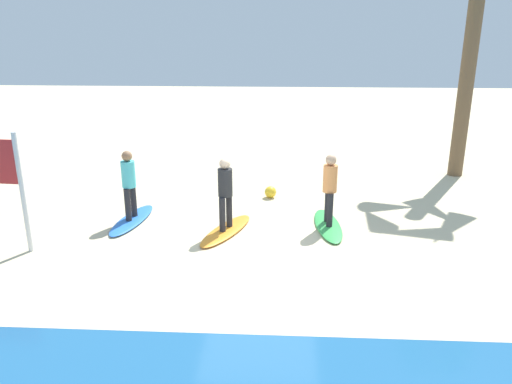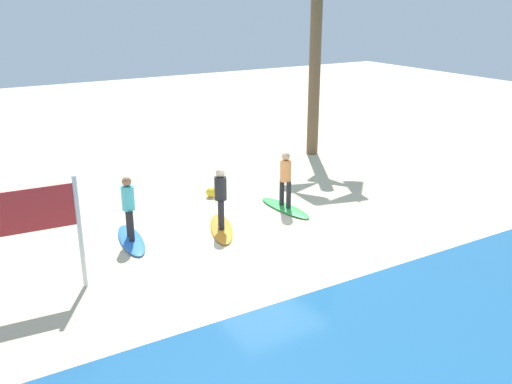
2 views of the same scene
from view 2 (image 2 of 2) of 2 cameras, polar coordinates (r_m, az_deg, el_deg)
name	(u,v)px [view 2 (image 2 of 2)]	position (r m, az deg, el deg)	size (l,w,h in m)	color
ground_plane	(267,237)	(14.73, 1.14, -4.58)	(60.00, 60.00, 0.00)	beige
surfboard_green	(285,208)	(16.62, 2.93, -1.59)	(2.10, 0.56, 0.09)	green
surfer_green	(286,175)	(16.30, 2.99, 1.67)	(0.32, 0.46, 1.64)	#232328
surfboard_orange	(221,229)	(15.18, -3.50, -3.69)	(2.10, 0.56, 0.09)	orange
surfer_orange	(221,194)	(14.82, -3.58, -0.16)	(0.32, 0.44, 1.64)	#232328
surfboard_blue	(131,240)	(14.82, -12.45, -4.72)	(2.10, 0.56, 0.09)	blue
surfer_blue	(128,203)	(14.45, -12.73, -1.12)	(0.32, 0.46, 1.64)	#232328
beach_ball	(211,192)	(17.60, -4.56, -0.03)	(0.31, 0.31, 0.31)	yellow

